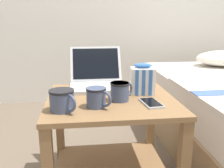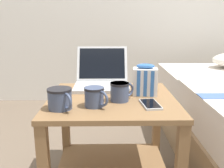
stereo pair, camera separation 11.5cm
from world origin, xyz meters
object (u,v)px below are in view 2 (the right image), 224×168
(laptop, at_px, (102,79))
(snack_bag, at_px, (145,81))
(mug_mid_center, at_px, (60,98))
(mug_front_right, at_px, (95,96))
(mug_front_left, at_px, (120,91))
(cell_phone, at_px, (150,104))

(laptop, bearing_deg, snack_bag, -37.75)
(snack_bag, bearing_deg, mug_mid_center, -152.32)
(mug_front_right, relative_size, mug_mid_center, 0.86)
(laptop, height_order, mug_front_left, laptop)
(mug_front_left, bearing_deg, mug_front_right, -145.22)
(mug_front_right, xyz_separation_m, mug_mid_center, (-0.14, -0.03, 0.00))
(mug_front_right, relative_size, snack_bag, 0.67)
(laptop, bearing_deg, mug_front_left, -71.05)
(snack_bag, bearing_deg, mug_front_left, -143.35)
(mug_mid_center, relative_size, cell_phone, 0.84)
(mug_mid_center, bearing_deg, mug_front_left, 22.54)
(mug_front_right, distance_m, snack_bag, 0.30)
(cell_phone, bearing_deg, mug_front_right, -177.35)
(mug_mid_center, xyz_separation_m, snack_bag, (0.39, 0.20, 0.02))
(laptop, height_order, cell_phone, laptop)
(mug_front_right, xyz_separation_m, cell_phone, (0.25, 0.01, -0.04))
(mug_front_left, xyz_separation_m, mug_mid_center, (-0.26, -0.11, 0.00))
(mug_front_left, height_order, snack_bag, snack_bag)
(mug_front_left, distance_m, mug_mid_center, 0.28)
(mug_front_right, bearing_deg, laptop, 86.24)
(laptop, distance_m, snack_bag, 0.28)
(mug_front_left, relative_size, mug_mid_center, 0.93)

